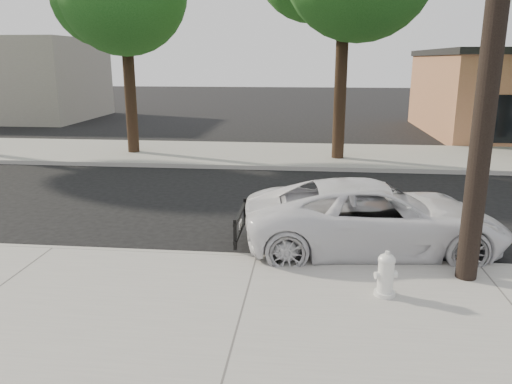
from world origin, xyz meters
TOP-DOWN VIEW (x-y plane):
  - ground at (0.00, 0.00)m, footprint 120.00×120.00m
  - near_sidewalk at (0.00, -4.30)m, footprint 90.00×4.40m
  - far_sidewalk at (0.00, 8.50)m, footprint 90.00×5.00m
  - curb_near at (0.00, -2.10)m, footprint 90.00×0.12m
  - police_cruiser at (2.23, -1.25)m, footprint 5.27×2.84m
  - fire_hydrant at (2.15, -3.52)m, footprint 0.37×0.33m

SIDE VIEW (x-z plane):
  - ground at x=0.00m, z-range 0.00..0.00m
  - near_sidewalk at x=0.00m, z-range 0.00..0.15m
  - far_sidewalk at x=0.00m, z-range 0.00..0.15m
  - curb_near at x=0.00m, z-range -0.01..0.15m
  - fire_hydrant at x=2.15m, z-range 0.14..0.82m
  - police_cruiser at x=2.23m, z-range 0.00..1.41m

